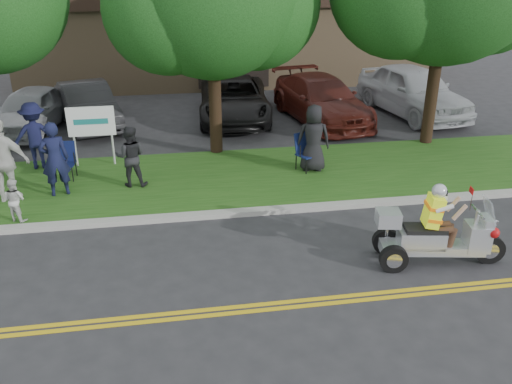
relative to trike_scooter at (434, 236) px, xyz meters
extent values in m
plane|color=#28282B|center=(-3.98, -0.41, -0.57)|extent=(120.00, 120.00, 0.00)
cube|color=gold|center=(-3.98, -0.99, -0.57)|extent=(60.00, 0.10, 0.01)
cube|color=gold|center=(-3.98, -0.83, -0.57)|extent=(60.00, 0.10, 0.01)
cube|color=#A8A89E|center=(-3.98, 2.64, -0.51)|extent=(60.00, 0.25, 0.12)
cube|color=#1F4C14|center=(-3.98, 4.79, -0.52)|extent=(60.00, 4.00, 0.10)
cube|color=#9E7F5B|center=(-1.98, 18.59, 1.43)|extent=(18.00, 8.00, 4.00)
cube|color=black|center=(-1.98, 14.54, 3.13)|extent=(18.00, 0.30, 0.60)
cylinder|color=#332114|center=(-3.48, 6.79, 1.53)|extent=(0.36, 0.36, 4.20)
sphere|color=#163E11|center=(-2.28, 7.09, 3.63)|extent=(3.60, 3.60, 3.60)
sphere|color=#163E11|center=(-4.68, 6.59, 3.55)|extent=(3.36, 3.36, 3.36)
cylinder|color=#332114|center=(3.02, 6.59, 1.81)|extent=(0.36, 0.36, 4.76)
cylinder|color=silver|center=(-7.38, 6.19, -0.02)|extent=(0.06, 0.06, 1.10)
cylinder|color=silver|center=(-6.38, 6.19, -0.02)|extent=(0.06, 0.06, 1.10)
cube|color=white|center=(-6.88, 6.19, 0.78)|extent=(1.25, 0.06, 0.80)
cylinder|color=black|center=(1.07, -0.19, -0.29)|extent=(0.59, 0.23, 0.57)
cylinder|color=black|center=(-0.86, -0.19, -0.31)|extent=(0.55, 0.23, 0.53)
cylinder|color=black|center=(-0.74, 0.48, -0.31)|extent=(0.55, 0.23, 0.53)
cube|color=silver|center=(0.04, -0.01, -0.25)|extent=(1.86, 0.75, 0.17)
cube|color=silver|center=(-0.24, 0.04, -0.05)|extent=(0.92, 0.58, 0.33)
cube|color=black|center=(-0.19, 0.04, 0.15)|extent=(0.82, 0.53, 0.10)
cube|color=silver|center=(0.79, -0.14, 0.00)|extent=(0.50, 0.53, 0.52)
cube|color=silver|center=(0.92, -0.16, 0.55)|extent=(0.26, 0.46, 0.47)
cube|color=silver|center=(-0.90, 0.16, 0.38)|extent=(0.49, 0.47, 0.29)
sphere|color=#B20C0F|center=(0.99, -0.31, 0.17)|extent=(0.21, 0.21, 0.21)
cube|color=#D4EB18|center=(-0.09, 0.02, 0.53)|extent=(0.39, 0.43, 0.62)
sphere|color=silver|center=(-0.03, 0.01, 0.93)|extent=(0.28, 0.28, 0.28)
cylinder|color=black|center=(-7.77, 5.10, -0.27)|extent=(0.03, 0.03, 0.40)
cylinder|color=black|center=(-7.34, 5.05, -0.27)|extent=(0.03, 0.03, 0.40)
cylinder|color=black|center=(-7.74, 5.49, -0.27)|extent=(0.03, 0.03, 0.40)
cylinder|color=black|center=(-7.30, 5.45, -0.27)|extent=(0.03, 0.03, 0.40)
cube|color=#0E1643|center=(-7.54, 5.27, -0.06)|extent=(0.54, 0.50, 0.04)
cube|color=#0E1643|center=(-7.52, 5.49, 0.21)|extent=(0.51, 0.20, 0.54)
cylinder|color=black|center=(-1.32, 4.59, -0.26)|extent=(0.03, 0.03, 0.42)
cylinder|color=black|center=(-0.91, 4.80, -0.26)|extent=(0.03, 0.03, 0.42)
cylinder|color=black|center=(-1.51, 4.96, -0.26)|extent=(0.03, 0.03, 0.42)
cylinder|color=black|center=(-1.10, 5.17, -0.26)|extent=(0.03, 0.03, 0.42)
cube|color=#111C4F|center=(-1.21, 4.88, -0.04)|extent=(0.68, 0.66, 0.04)
cube|color=#111C4F|center=(-1.31, 5.08, 0.24)|extent=(0.53, 0.38, 0.56)
imported|color=#141838|center=(-7.55, 4.29, 0.44)|extent=(0.75, 0.58, 1.82)
imported|color=black|center=(-5.82, 4.57, 0.30)|extent=(0.80, 0.65, 1.53)
imported|color=silver|center=(-8.62, 4.10, 0.52)|extent=(1.23, 0.69, 1.98)
imported|color=#141537|center=(-8.38, 6.25, 0.44)|extent=(1.26, 0.85, 1.81)
imported|color=black|center=(-1.09, 4.85, 0.43)|extent=(0.96, 0.71, 1.79)
imported|color=silver|center=(-8.23, 2.99, 0.02)|extent=(0.59, 0.55, 0.97)
imported|color=#97999E|center=(-9.34, 10.12, 0.14)|extent=(2.50, 4.44, 1.43)
imported|color=#2B2B2D|center=(-7.54, 10.45, 0.14)|extent=(2.75, 4.62, 1.44)
imported|color=black|center=(-2.48, 10.43, 0.14)|extent=(2.85, 5.36, 1.44)
imported|color=#4C1811|center=(0.52, 9.72, 0.19)|extent=(2.96, 5.54, 1.53)
imported|color=#B6B8BE|center=(4.02, 9.96, 0.32)|extent=(2.93, 5.53, 1.79)
camera|label=1|loc=(-4.81, -8.35, 4.91)|focal=38.00mm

